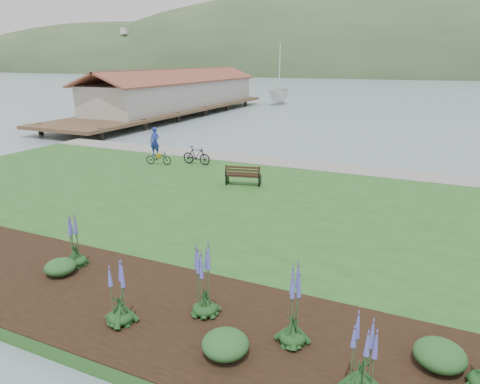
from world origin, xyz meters
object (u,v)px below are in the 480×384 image
at_px(park_bench, 243,175).
at_px(bicycle_a, 159,158).
at_px(sailboat, 279,104).
at_px(person, 155,139).

bearing_deg(park_bench, bicycle_a, 149.94).
bearing_deg(bicycle_a, sailboat, -5.33).
bearing_deg(person, bicycle_a, -53.92).
bearing_deg(sailboat, park_bench, -77.63).
bearing_deg(park_bench, person, 141.07).
bearing_deg(bicycle_a, person, 24.80).
xyz_separation_m(park_bench, person, (-8.08, 3.91, 0.57)).
distance_m(person, bicycle_a, 2.61).
bearing_deg(bicycle_a, park_bench, -121.86).
xyz_separation_m(person, bicycle_a, (1.61, -1.94, -0.70)).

